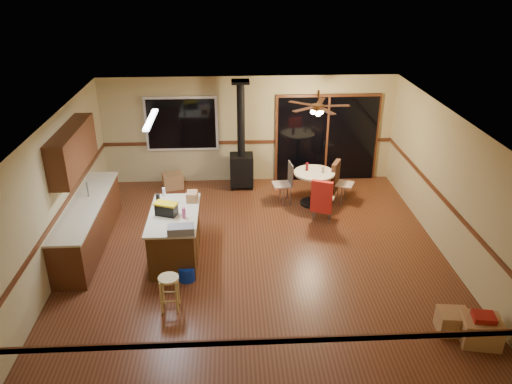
{
  "coord_description": "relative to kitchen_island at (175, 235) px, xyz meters",
  "views": [
    {
      "loc": [
        -0.44,
        -8.0,
        5.06
      ],
      "look_at": [
        0.0,
        0.3,
        1.15
      ],
      "focal_mm": 35.0,
      "sensor_mm": 36.0,
      "label": 1
    }
  ],
  "objects": [
    {
      "name": "glass_red",
      "position": [
        2.73,
        2.15,
        0.42
      ],
      "size": [
        0.09,
        0.09,
        0.18
      ],
      "primitive_type": "cylinder",
      "rotation": [
        0.0,
        0.0,
        -0.43
      ],
      "color": "#590C14",
      "rests_on": "dining_table"
    },
    {
      "name": "wall_front",
      "position": [
        1.5,
        -3.5,
        0.85
      ],
      "size": [
        7.0,
        0.0,
        7.0
      ],
      "primitive_type": "plane",
      "rotation": [
        -1.57,
        0.0,
        0.0
      ],
      "color": "tan",
      "rests_on": "ground"
    },
    {
      "name": "lower_cabinets",
      "position": [
        -1.7,
        0.5,
        -0.02
      ],
      "size": [
        0.6,
        3.0,
        0.86
      ],
      "primitive_type": "cube",
      "color": "#4F2714",
      "rests_on": "ground"
    },
    {
      "name": "kitchen_island",
      "position": [
        0.0,
        0.0,
        0.0
      ],
      "size": [
        0.88,
        1.68,
        0.9
      ],
      "color": "#472B11",
      "rests_on": "ground"
    },
    {
      "name": "box_corner_b",
      "position": [
        4.28,
        -2.3,
        -0.28
      ],
      "size": [
        0.47,
        0.42,
        0.35
      ],
      "primitive_type": "cube",
      "rotation": [
        0.0,
        0.0,
        -0.11
      ],
      "color": "#A17347",
      "rests_on": "floor"
    },
    {
      "name": "window",
      "position": [
        -0.1,
        3.45,
        1.05
      ],
      "size": [
        1.72,
        0.1,
        1.32
      ],
      "primitive_type": "cube",
      "color": "black",
      "rests_on": "ground"
    },
    {
      "name": "toolbox_black",
      "position": [
        -0.12,
        -0.04,
        0.55
      ],
      "size": [
        0.42,
        0.31,
        0.21
      ],
      "primitive_type": "cube",
      "rotation": [
        0.0,
        0.0,
        -0.36
      ],
      "color": "black",
      "rests_on": "kitchen_island"
    },
    {
      "name": "toolbox_yellow_lid",
      "position": [
        -0.12,
        -0.04,
        0.67
      ],
      "size": [
        0.46,
        0.34,
        0.03
      ],
      "primitive_type": "cube",
      "rotation": [
        0.0,
        0.0,
        -0.36
      ],
      "color": "gold",
      "rests_on": "toolbox_black"
    },
    {
      "name": "sliding_door",
      "position": [
        3.4,
        3.45,
        0.6
      ],
      "size": [
        2.52,
        0.1,
        2.1
      ],
      "primitive_type": "cube",
      "color": "black",
      "rests_on": "ground"
    },
    {
      "name": "chair_right",
      "position": [
        3.42,
        2.18,
        0.14
      ],
      "size": [
        0.6,
        0.58,
        0.7
      ],
      "color": "tan",
      "rests_on": "ground"
    },
    {
      "name": "blue_bucket",
      "position": [
        0.25,
        -0.76,
        -0.33
      ],
      "size": [
        0.39,
        0.39,
        0.25
      ],
      "primitive_type": "cylinder",
      "rotation": [
        0.0,
        0.0,
        -0.42
      ],
      "color": "#0D2FB9",
      "rests_on": "floor"
    },
    {
      "name": "fluorescent_strip",
      "position": [
        -0.3,
        0.3,
        2.11
      ],
      "size": [
        0.1,
        1.2,
        0.04
      ],
      "primitive_type": "cube",
      "color": "white",
      "rests_on": "ceiling"
    },
    {
      "name": "chair_near",
      "position": [
        2.91,
        1.18,
        0.14
      ],
      "size": [
        0.56,
        0.59,
        0.7
      ],
      "color": "tan",
      "rests_on": "ground"
    },
    {
      "name": "box_on_island",
      "position": [
        0.3,
        0.51,
        0.54
      ],
      "size": [
        0.21,
        0.28,
        0.18
      ],
      "primitive_type": "cube",
      "rotation": [
        0.0,
        0.0,
        -0.05
      ],
      "color": "#A17347",
      "rests_on": "kitchen_island"
    },
    {
      "name": "wall_left",
      "position": [
        -2.0,
        0.0,
        0.85
      ],
      "size": [
        0.0,
        7.0,
        7.0
      ],
      "primitive_type": "plane",
      "rotation": [
        1.57,
        0.0,
        1.57
      ],
      "color": "tan",
      "rests_on": "ground"
    },
    {
      "name": "bottle_pink",
      "position": [
        0.2,
        -0.18,
        0.55
      ],
      "size": [
        0.07,
        0.07,
        0.2
      ],
      "primitive_type": "cylinder",
      "rotation": [
        0.0,
        0.0,
        -0.18
      ],
      "color": "#D84C8C",
      "rests_on": "kitchen_island"
    },
    {
      "name": "upper_cabinets",
      "position": [
        -1.83,
        0.7,
        1.45
      ],
      "size": [
        0.35,
        2.0,
        0.8
      ],
      "primitive_type": "cube",
      "color": "#4F2714",
      "rests_on": "ground"
    },
    {
      "name": "countertop",
      "position": [
        -1.7,
        0.5,
        0.43
      ],
      "size": [
        0.64,
        3.04,
        0.04
      ],
      "primitive_type": "cube",
      "color": "beige",
      "rests_on": "lower_cabinets"
    },
    {
      "name": "box_under_window",
      "position": [
        -0.36,
        3.1,
        -0.27
      ],
      "size": [
        0.55,
        0.48,
        0.37
      ],
      "primitive_type": "cube",
      "rotation": [
        0.0,
        0.0,
        0.26
      ],
      "color": "#A17347",
      "rests_on": "floor"
    },
    {
      "name": "dining_table",
      "position": [
        2.88,
        2.05,
        0.08
      ],
      "size": [
        0.91,
        0.91,
        0.78
      ],
      "color": "black",
      "rests_on": "ground"
    },
    {
      "name": "ceiling_fan",
      "position": [
        2.88,
        2.05,
        1.76
      ],
      "size": [
        0.24,
        0.24,
        0.55
      ],
      "color": "brown",
      "rests_on": "ceiling"
    },
    {
      "name": "wall_back",
      "position": [
        1.5,
        3.5,
        0.85
      ],
      "size": [
        7.0,
        0.0,
        7.0
      ],
      "primitive_type": "plane",
      "rotation": [
        1.57,
        0.0,
        0.0
      ],
      "color": "tan",
      "rests_on": "ground"
    },
    {
      "name": "box_corner_a",
      "position": [
        4.59,
        -2.54,
        -0.25
      ],
      "size": [
        0.61,
        0.54,
        0.41
      ],
      "primitive_type": "cube",
      "rotation": [
        0.0,
        0.0,
        -0.19
      ],
      "color": "#A17347",
      "rests_on": "floor"
    },
    {
      "name": "glass_cream",
      "position": [
        3.06,
        2.0,
        0.4
      ],
      "size": [
        0.06,
        0.06,
        0.15
      ],
      "primitive_type": "cylinder",
      "rotation": [
        0.0,
        0.0,
        0.02
      ],
      "color": "beige",
      "rests_on": "dining_table"
    },
    {
      "name": "bar_stool",
      "position": [
        0.04,
        -1.53,
        -0.16
      ],
      "size": [
        0.33,
        0.33,
        0.59
      ],
      "primitive_type": "cylinder",
      "rotation": [
        0.0,
        0.0,
        -0.01
      ],
      "color": "tan",
      "rests_on": "floor"
    },
    {
      "name": "wood_stove",
      "position": [
        1.3,
        3.05,
        0.28
      ],
      "size": [
        0.55,
        0.5,
        2.52
      ],
      "color": "black",
      "rests_on": "ground"
    },
    {
      "name": "ceiling",
      "position": [
        1.5,
        0.0,
        2.15
      ],
      "size": [
        7.0,
        7.0,
        0.0
      ],
      "primitive_type": "plane",
      "rotation": [
        3.14,
        0.0,
        0.0
      ],
      "color": "silver",
      "rests_on": "ground"
    },
    {
      "name": "bottle_white",
      "position": [
        -0.25,
        0.72,
        0.54
      ],
      "size": [
        0.08,
        0.08,
        0.19
      ],
      "primitive_type": "cylinder",
      "rotation": [
        0.0,
        0.0,
        0.44
      ],
      "color": "white",
      "rests_on": "kitchen_island"
    },
    {
      "name": "floor",
      "position": [
        1.5,
        0.0,
        -0.45
      ],
      "size": [
        7.0,
        7.0,
        0.0
      ],
      "primitive_type": "plane",
      "color": "#582C18",
      "rests_on": "ground"
    },
    {
      "name": "toolbox_grey",
      "position": [
        0.19,
        -0.72,
        0.52
      ],
      "size": [
        0.46,
        0.27,
        0.14
      ],
      "primitive_type": "cube",
      "rotation": [
        0.0,
        0.0,
        0.06
      ],
      "color": "slate",
      "rests_on": "kitchen_island"
    },
    {
      "name": "wall_right",
      "position": [
        5.0,
        0.0,
        0.85
      ],
      "size": [
        0.0,
        7.0,
        7.0
      ],
      "primitive_type": "plane",
      "rotation": [
        1.57,
        0.0,
        -1.57
      ],
      "color": "tan",
      "rests_on": "ground"
    },
    {
      "name": "chair_left",
      "position": [
        2.29,
        2.16,
        0.14
      ],
      "size": [
        0.45,
        0.44,
        0.51
      ],
      "color": "tan",
      "rests_on": "ground"
    },
    {
      "name": "bottle_dark",
      "position": [
        -0.3,
        0.29,
        0.57
      ],
      "size": [
        0.09,
        0.09,
        0.26
      ],
      "primitive_type": "cylinder",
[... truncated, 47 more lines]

